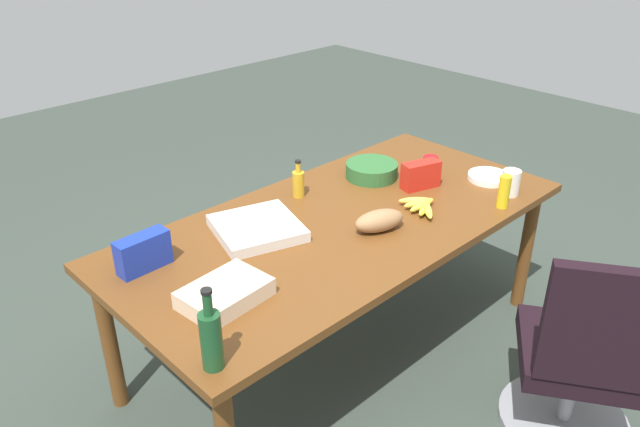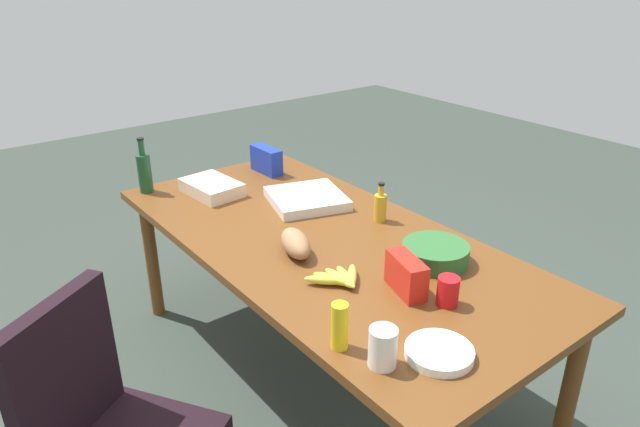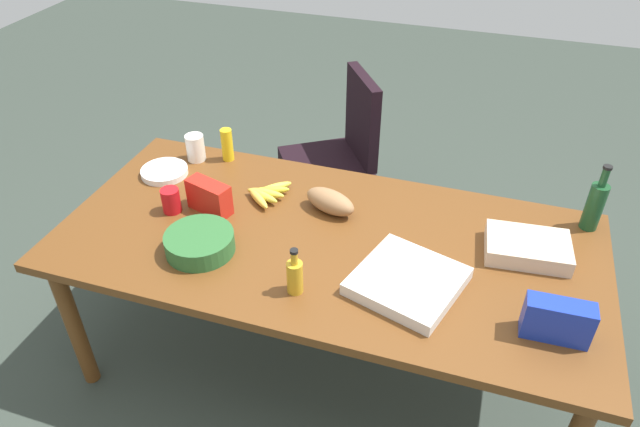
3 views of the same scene
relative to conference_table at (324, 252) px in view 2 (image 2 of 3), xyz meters
The scene contains 15 objects.
ground_plane 0.69m from the conference_table, ahead, with size 10.00×10.00×0.00m, color #353E36.
conference_table is the anchor object (origin of this frame).
wine_bottle 1.11m from the conference_table, 22.02° to the left, with size 0.08×0.08×0.30m.
red_solo_cup 0.71m from the conference_table, behind, with size 0.08×0.08×0.11m, color red.
bread_loaf 0.23m from the conference_table, 103.19° to the left, with size 0.24×0.11×0.10m, color #996E47.
sheet_cake 0.80m from the conference_table, 10.73° to the left, with size 0.32×0.22×0.07m, color beige.
mayo_jar 0.90m from the conference_table, 153.54° to the left, with size 0.09×0.09×0.13m, color white.
salad_bowl 0.52m from the conference_table, 153.57° to the right, with size 0.28×0.28×0.08m, color #2B612E.
chip_bag_red 0.56m from the conference_table, behind, with size 0.20×0.08×0.14m, color red.
pizza_box 0.42m from the conference_table, 25.60° to the right, with size 0.36×0.36×0.05m, color silver.
chip_bag_blue 0.93m from the conference_table, 16.67° to the right, with size 0.22×0.08×0.15m, color #1A33AB.
paper_plate_stack 0.91m from the conference_table, 165.58° to the left, with size 0.22×0.22×0.03m, color white.
banana_bunch 0.41m from the conference_table, 150.37° to the left, with size 0.19×0.24×0.04m.
dressing_bottle 0.36m from the conference_table, 93.33° to the right, with size 0.07×0.07×0.19m.
mustard_bottle 0.80m from the conference_table, 145.51° to the left, with size 0.06×0.06×0.16m, color yellow.
Camera 2 is at (-1.81, 1.43, 1.93)m, focal length 32.22 mm.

